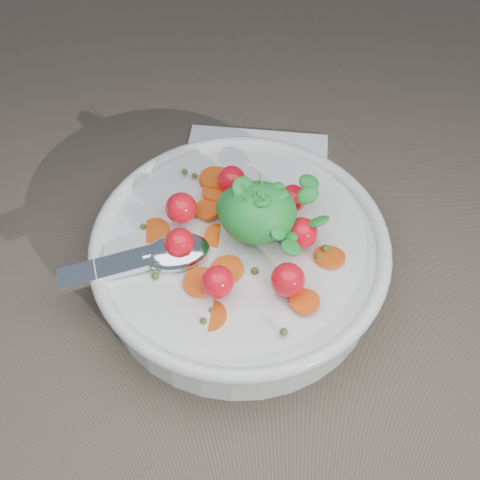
{
  "coord_description": "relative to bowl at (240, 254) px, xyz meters",
  "views": [
    {
      "loc": [
        0.03,
        -0.33,
        0.53
      ],
      "look_at": [
        0.01,
        0.03,
        0.06
      ],
      "focal_mm": 45.0,
      "sensor_mm": 36.0,
      "label": 1
    }
  ],
  "objects": [
    {
      "name": "ground",
      "position": [
        -0.01,
        -0.03,
        -0.04
      ],
      "size": [
        6.0,
        6.0,
        0.0
      ],
      "primitive_type": "plane",
      "color": "#746453",
      "rests_on": "ground"
    },
    {
      "name": "bowl",
      "position": [
        0.0,
        0.0,
        0.0
      ],
      "size": [
        0.32,
        0.3,
        0.13
      ],
      "color": "silver",
      "rests_on": "ground"
    },
    {
      "name": "napkin",
      "position": [
        0.01,
        0.14,
        -0.03
      ],
      "size": [
        0.18,
        0.16,
        0.01
      ],
      "primitive_type": "cube",
      "rotation": [
        0.0,
        0.0,
        -0.06
      ],
      "color": "white",
      "rests_on": "ground"
    }
  ]
}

